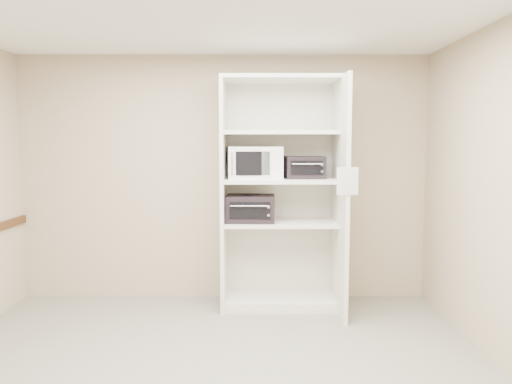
{
  "coord_description": "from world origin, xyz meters",
  "views": [
    {
      "loc": [
        0.35,
        -3.53,
        1.75
      ],
      "look_at": [
        0.36,
        1.36,
        1.26
      ],
      "focal_mm": 35.0,
      "sensor_mm": 36.0,
      "label": 1
    }
  ],
  "objects_px": {
    "toaster_oven_lower": "(251,208)",
    "shelving_unit": "(285,201)",
    "toaster_oven_upper": "(304,167)",
    "microwave": "(254,163)"
  },
  "relations": [
    {
      "from": "toaster_oven_lower",
      "to": "shelving_unit",
      "type": "bearing_deg",
      "value": 9.48
    },
    {
      "from": "toaster_oven_upper",
      "to": "microwave",
      "type": "bearing_deg",
      "value": 176.29
    },
    {
      "from": "toaster_oven_upper",
      "to": "toaster_oven_lower",
      "type": "xyz_separation_m",
      "value": [
        -0.57,
        -0.07,
        -0.43
      ]
    },
    {
      "from": "shelving_unit",
      "to": "toaster_oven_upper",
      "type": "distance_m",
      "value": 0.41
    },
    {
      "from": "microwave",
      "to": "toaster_oven_upper",
      "type": "distance_m",
      "value": 0.53
    },
    {
      "from": "toaster_oven_lower",
      "to": "toaster_oven_upper",
      "type": "bearing_deg",
      "value": 8.35
    },
    {
      "from": "shelving_unit",
      "to": "microwave",
      "type": "height_order",
      "value": "shelving_unit"
    },
    {
      "from": "microwave",
      "to": "toaster_oven_lower",
      "type": "xyz_separation_m",
      "value": [
        -0.04,
        -0.06,
        -0.48
      ]
    },
    {
      "from": "shelving_unit",
      "to": "toaster_oven_lower",
      "type": "bearing_deg",
      "value": -172.11
    },
    {
      "from": "shelving_unit",
      "to": "toaster_oven_upper",
      "type": "xyz_separation_m",
      "value": [
        0.21,
        0.02,
        0.36
      ]
    }
  ]
}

